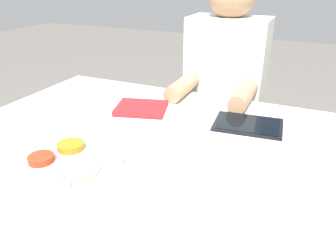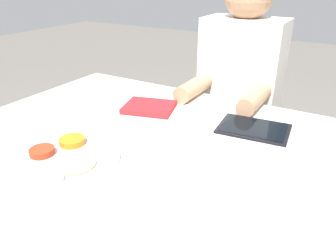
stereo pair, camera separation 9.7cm
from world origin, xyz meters
name	(u,v)px [view 1 (the left image)]	position (x,y,z in m)	size (l,w,h in m)	color
dining_table	(144,227)	(0.00, 0.00, 0.37)	(1.22, 0.93, 0.75)	silver
thali_tray	(66,163)	(-0.10, -0.23, 0.76)	(0.30, 0.30, 0.03)	#B7BABF
red_notebook	(141,109)	(-0.10, 0.19, 0.76)	(0.22, 0.19, 0.02)	silver
tablet_device	(248,125)	(0.30, 0.22, 0.75)	(0.24, 0.18, 0.01)	black
person_diner	(222,115)	(0.11, 0.62, 0.59)	(0.35, 0.44, 1.24)	black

